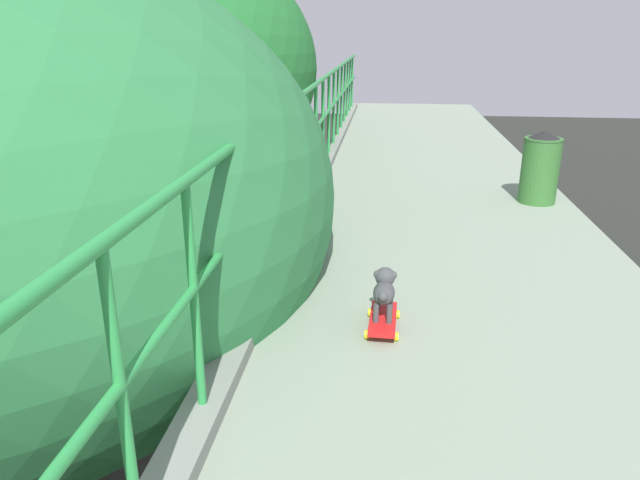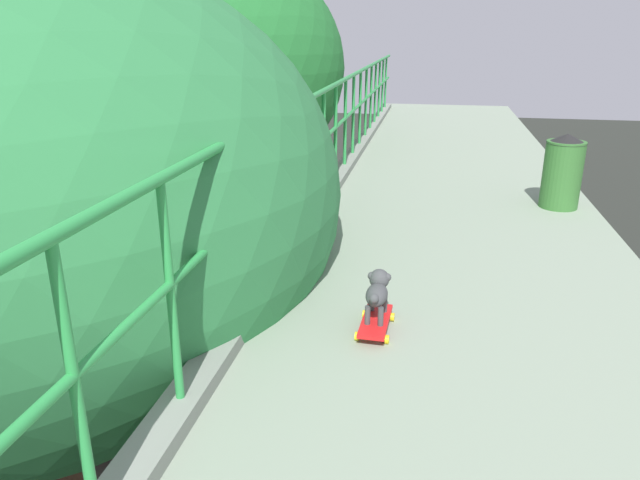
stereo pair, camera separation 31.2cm
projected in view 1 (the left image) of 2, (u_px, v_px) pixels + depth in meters
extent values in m
cylinder|color=green|center=(122.00, 400.00, 1.98)|extent=(0.04, 0.04, 1.12)
cylinder|color=green|center=(194.00, 300.00, 2.71)|extent=(0.04, 0.04, 1.12)
cylinder|color=green|center=(236.00, 242.00, 3.44)|extent=(0.04, 0.04, 1.12)
cylinder|color=green|center=(263.00, 205.00, 4.17)|extent=(0.04, 0.04, 1.12)
cylinder|color=green|center=(282.00, 179.00, 4.90)|extent=(0.04, 0.04, 1.12)
cylinder|color=green|center=(296.00, 159.00, 5.63)|extent=(0.04, 0.04, 1.12)
cylinder|color=green|center=(307.00, 144.00, 6.36)|extent=(0.04, 0.04, 1.12)
cylinder|color=green|center=(316.00, 132.00, 7.09)|extent=(0.04, 0.04, 1.12)
cylinder|color=green|center=(323.00, 122.00, 7.82)|extent=(0.04, 0.04, 1.12)
cylinder|color=green|center=(329.00, 114.00, 8.55)|extent=(0.04, 0.04, 1.12)
cylinder|color=green|center=(334.00, 108.00, 9.28)|extent=(0.04, 0.04, 1.12)
cylinder|color=green|center=(338.00, 102.00, 10.00)|extent=(0.04, 0.04, 1.12)
cylinder|color=green|center=(342.00, 97.00, 10.73)|extent=(0.04, 0.04, 1.12)
cylinder|color=green|center=(345.00, 92.00, 11.46)|extent=(0.04, 0.04, 1.12)
cylinder|color=green|center=(347.00, 89.00, 12.19)|extent=(0.04, 0.04, 1.12)
cylinder|color=green|center=(350.00, 85.00, 12.92)|extent=(0.04, 0.04, 1.12)
cylinder|color=green|center=(352.00, 82.00, 13.65)|extent=(0.04, 0.04, 1.12)
cube|color=red|center=(117.00, 381.00, 13.42)|extent=(1.87, 4.36, 0.65)
cube|color=#1E232B|center=(111.00, 362.00, 13.08)|extent=(1.59, 1.90, 0.54)
cube|color=silver|center=(109.00, 349.00, 12.96)|extent=(0.36, 0.16, 0.12)
cylinder|color=black|center=(175.00, 361.00, 14.64)|extent=(0.19, 0.65, 0.65)
cylinder|color=black|center=(107.00, 357.00, 14.84)|extent=(0.19, 0.65, 0.65)
cylinder|color=black|center=(131.00, 430.00, 12.15)|extent=(0.19, 0.65, 0.65)
cylinder|color=black|center=(50.00, 423.00, 12.35)|extent=(0.19, 0.65, 0.65)
cube|color=white|center=(166.00, 187.00, 25.15)|extent=(2.39, 11.04, 2.90)
cube|color=black|center=(165.00, 176.00, 24.98)|extent=(2.41, 10.16, 0.70)
cylinder|color=black|center=(218.00, 193.00, 29.06)|extent=(0.28, 0.96, 0.96)
cylinder|color=black|center=(174.00, 191.00, 29.31)|extent=(0.28, 0.96, 0.96)
cylinder|color=black|center=(169.00, 240.00, 22.61)|extent=(0.28, 0.96, 0.96)
cylinder|color=black|center=(112.00, 237.00, 22.86)|extent=(0.28, 0.96, 0.96)
cylinder|color=brown|center=(202.00, 313.00, 10.86)|extent=(0.56, 0.56, 6.37)
ellipsoid|color=#226B2D|center=(183.00, 69.00, 9.38)|extent=(4.29, 4.29, 3.78)
cube|color=red|center=(383.00, 319.00, 3.80)|extent=(0.19, 0.48, 0.02)
cylinder|color=yellow|center=(398.00, 314.00, 3.94)|extent=(0.03, 0.06, 0.06)
cylinder|color=yellow|center=(370.00, 313.00, 3.96)|extent=(0.03, 0.06, 0.06)
cylinder|color=yellow|center=(397.00, 337.00, 3.65)|extent=(0.03, 0.06, 0.06)
cylinder|color=yellow|center=(367.00, 334.00, 3.68)|extent=(0.03, 0.06, 0.06)
cylinder|color=#414345|center=(390.00, 301.00, 3.88)|extent=(0.04, 0.04, 0.12)
cylinder|color=#414345|center=(378.00, 300.00, 3.89)|extent=(0.04, 0.04, 0.12)
cylinder|color=#414345|center=(389.00, 314.00, 3.69)|extent=(0.04, 0.04, 0.12)
cylinder|color=#414345|center=(376.00, 313.00, 3.71)|extent=(0.04, 0.04, 0.12)
ellipsoid|color=#414345|center=(384.00, 293.00, 3.76)|extent=(0.15, 0.27, 0.12)
sphere|color=#414345|center=(385.00, 277.00, 3.84)|extent=(0.13, 0.13, 0.13)
ellipsoid|color=#4E4D44|center=(385.00, 275.00, 3.90)|extent=(0.05, 0.06, 0.04)
sphere|color=#414345|center=(393.00, 275.00, 3.83)|extent=(0.06, 0.06, 0.06)
sphere|color=#414345|center=(378.00, 274.00, 3.84)|extent=(0.06, 0.06, 0.06)
sphere|color=#414345|center=(383.00, 296.00, 3.62)|extent=(0.06, 0.06, 0.06)
cylinder|color=#346D2E|center=(540.00, 171.00, 6.46)|extent=(0.40, 0.40, 0.72)
cone|color=black|center=(544.00, 135.00, 6.33)|extent=(0.41, 0.41, 0.10)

